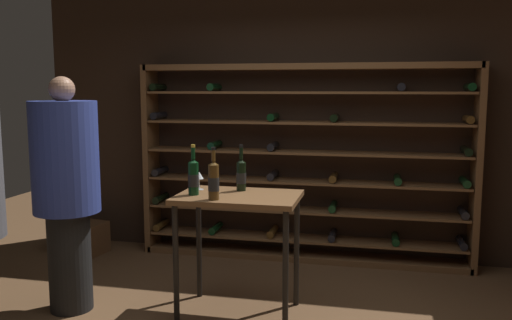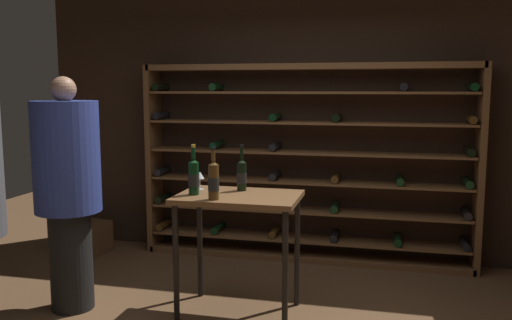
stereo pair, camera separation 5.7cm
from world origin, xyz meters
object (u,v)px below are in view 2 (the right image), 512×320
(tasting_table, at_px, (239,211))
(wine_glass_stemmed_left, at_px, (200,176))
(person_guest_khaki, at_px, (68,184))
(wine_crate, at_px, (85,237))
(wine_bottle_black_capsule, at_px, (194,177))
(wine_bottle_gold_foil, at_px, (214,180))
(wine_rack, at_px, (306,165))
(wine_bottle_amber_reserve, at_px, (242,175))

(tasting_table, bearing_deg, wine_glass_stemmed_left, 160.78)
(tasting_table, height_order, person_guest_khaki, person_guest_khaki)
(wine_crate, distance_m, wine_bottle_black_capsule, 2.30)
(wine_bottle_gold_foil, bearing_deg, wine_glass_stemmed_left, 123.50)
(wine_bottle_gold_foil, relative_size, wine_bottle_black_capsule, 1.00)
(wine_rack, relative_size, wine_bottle_amber_reserve, 9.19)
(wine_crate, height_order, wine_bottle_amber_reserve, wine_bottle_amber_reserve)
(wine_rack, xyz_separation_m, wine_bottle_gold_foil, (-0.43, -1.69, 0.11))
(tasting_table, relative_size, wine_bottle_black_capsule, 2.46)
(tasting_table, relative_size, wine_bottle_gold_foil, 2.46)
(person_guest_khaki, bearing_deg, tasting_table, -24.36)
(wine_bottle_gold_foil, height_order, wine_bottle_amber_reserve, wine_bottle_gold_foil)
(wine_crate, bearing_deg, wine_bottle_amber_reserve, -26.05)
(tasting_table, bearing_deg, wine_rack, 78.29)
(wine_rack, distance_m, wine_crate, 2.50)
(tasting_table, relative_size, person_guest_khaki, 0.51)
(wine_bottle_gold_foil, distance_m, wine_bottle_black_capsule, 0.25)
(wine_bottle_black_capsule, bearing_deg, wine_rack, 67.66)
(wine_rack, xyz_separation_m, tasting_table, (-0.30, -1.47, -0.16))
(wine_bottle_gold_foil, bearing_deg, person_guest_khaki, 179.74)
(wine_crate, bearing_deg, wine_rack, 7.60)
(person_guest_khaki, bearing_deg, wine_bottle_gold_foil, -33.76)
(wine_bottle_amber_reserve, distance_m, wine_bottle_black_capsule, 0.40)
(person_guest_khaki, height_order, wine_glass_stemmed_left, person_guest_khaki)
(wine_glass_stemmed_left, bearing_deg, wine_bottle_gold_foil, -56.50)
(wine_bottle_gold_foil, bearing_deg, tasting_table, 59.72)
(tasting_table, bearing_deg, person_guest_khaki, -170.86)
(wine_bottle_amber_reserve, bearing_deg, wine_glass_stemmed_left, -172.86)
(wine_rack, xyz_separation_m, wine_bottle_amber_reserve, (-0.32, -1.30, 0.10))
(wine_rack, xyz_separation_m, person_guest_khaki, (-1.63, -1.68, 0.03))
(person_guest_khaki, distance_m, wine_bottle_gold_foil, 1.20)
(wine_crate, height_order, wine_glass_stemmed_left, wine_glass_stemmed_left)
(wine_bottle_amber_reserve, height_order, wine_bottle_black_capsule, wine_bottle_black_capsule)
(wine_rack, bearing_deg, wine_crate, -172.40)
(wine_rack, bearing_deg, wine_bottle_black_capsule, -112.34)
(person_guest_khaki, xyz_separation_m, wine_bottle_amber_reserve, (1.31, 0.38, 0.06))
(wine_bottle_black_capsule, xyz_separation_m, wine_glass_stemmed_left, (-0.02, 0.20, -0.03))
(person_guest_khaki, height_order, wine_bottle_gold_foil, person_guest_khaki)
(tasting_table, bearing_deg, wine_bottle_black_capsule, -166.44)
(wine_crate, xyz_separation_m, wine_glass_stemmed_left, (1.69, -1.03, 0.89))
(tasting_table, distance_m, wine_glass_stemmed_left, 0.45)
(person_guest_khaki, distance_m, wine_crate, 1.76)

